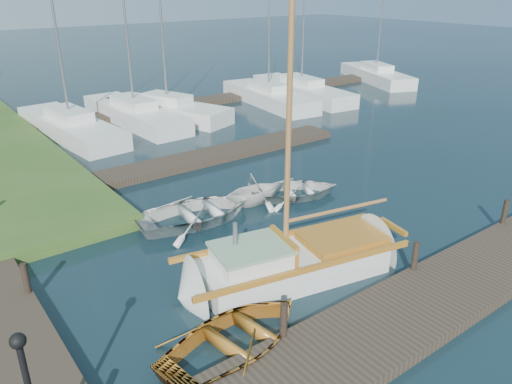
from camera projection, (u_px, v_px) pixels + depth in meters
ground at (256, 226)px, 16.25m from camera, size 160.00×160.00×0.00m
near_dock at (408, 312)px, 11.77m from camera, size 18.00×2.20×0.30m
far_dock at (204, 157)px, 22.08m from camera, size 14.00×1.60×0.30m
pontoon at (233, 97)px, 33.49m from camera, size 30.00×1.60×0.30m
mooring_post_1 at (284, 320)px, 10.63m from camera, size 0.16×0.16×0.80m
mooring_post_2 at (415, 256)px, 13.11m from camera, size 0.16×0.16×0.80m
mooring_post_3 at (505, 212)px, 15.60m from camera, size 0.16×0.16×0.80m
mooring_post_4 at (26, 278)px, 12.11m from camera, size 0.16×0.16×0.80m
lamp_post at (27, 381)px, 7.42m from camera, size 0.24×0.24×2.44m
sailboat at (297, 263)px, 13.44m from camera, size 7.39×3.32×9.83m
dinghy at (237, 335)px, 10.66m from camera, size 4.01×3.13×0.76m
tender_a at (197, 210)px, 16.40m from camera, size 4.27×3.24×0.83m
tender_b at (255, 187)px, 17.67m from camera, size 2.53×2.24×1.24m
tender_c at (295, 188)px, 18.32m from camera, size 3.93×3.43×0.68m
marina_boat_0 at (70, 125)px, 25.43m from camera, size 3.05×8.84×11.07m
marina_boat_1 at (134, 113)px, 27.91m from camera, size 2.61×9.08×9.55m
marina_boat_2 at (167, 108)px, 28.78m from camera, size 4.81×8.23×12.29m
marina_boat_4 at (268, 95)px, 32.10m from camera, size 3.17×8.76×10.62m
marina_boat_5 at (301, 89)px, 33.97m from camera, size 3.22×9.54×12.07m
marina_boat_7 at (376, 74)px, 39.30m from camera, size 5.18×8.75×12.20m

